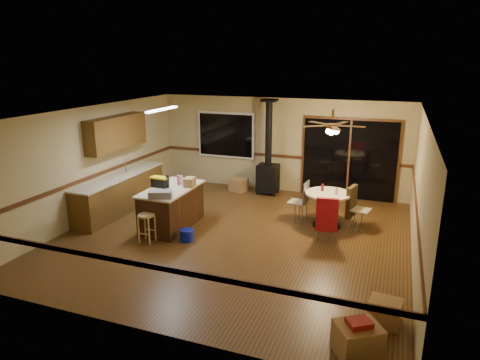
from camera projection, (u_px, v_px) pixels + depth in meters
The scene contains 35 objects.
floor at pixel (235, 236), 9.07m from camera, with size 7.00×7.00×0.00m, color #4A2F14.
ceiling at pixel (235, 113), 8.36m from camera, with size 7.00×7.00×0.00m, color silver.
wall_back at pixel (280, 145), 11.87m from camera, with size 7.00×7.00×0.00m, color tan.
wall_front at pixel (139, 244), 5.56m from camera, with size 7.00×7.00×0.00m, color tan.
wall_left at pixel (94, 163), 9.89m from camera, with size 7.00×7.00×0.00m, color tan.
wall_right at pixel (420, 195), 7.55m from camera, with size 7.00×7.00×0.00m, color tan.
chair_rail at pixel (235, 191), 8.80m from camera, with size 7.00×7.00×0.08m, color #4A2812, non-canonical shape.
window at pixel (226, 135), 12.31m from camera, with size 1.72×0.10×1.32m, color black.
sliding_door at pixel (349, 160), 11.26m from camera, with size 2.52×0.10×2.10m, color black.
lower_cabinets at pixel (121, 194), 10.48m from camera, with size 0.60×3.00×0.86m, color brown.
countertop at pixel (119, 176), 10.35m from camera, with size 0.64×3.04×0.04m, color beige.
upper_cabinets at pixel (117, 133), 10.30m from camera, with size 0.35×2.00×0.80m, color brown.
kitchen_island at pixel (172, 207), 9.45m from camera, with size 0.88×1.68×0.90m.
wood_stove at pixel (268, 168), 11.69m from camera, with size 0.55×0.50×2.52m.
ceiling_fan at pixel (332, 128), 9.00m from camera, with size 0.24×0.24×0.55m.
fluorescent_strip at pixel (162, 109), 9.24m from camera, with size 0.10×1.20×0.04m, color white.
toolbox_grey at pixel (160, 194), 8.66m from camera, with size 0.46×0.26×0.14m, color slate.
toolbox_black at pixel (160, 183), 9.39m from camera, with size 0.35×0.18×0.19m, color black.
toolbox_yellow_lid at pixel (160, 178), 9.36m from camera, with size 0.41×0.21×0.03m, color gold.
box_on_island at pixel (190, 182), 9.44m from camera, with size 0.21×0.29×0.19m, color olive.
bottle_dark at pixel (167, 181), 9.34m from camera, with size 0.08×0.08×0.28m, color black.
bottle_pink at pixel (178, 180), 9.53m from camera, with size 0.07×0.07×0.22m, color #D84C8C.
bottle_white at pixel (181, 180), 9.63m from camera, with size 0.06×0.06×0.18m, color white.
bar_stool at pixel (147, 228), 8.69m from camera, with size 0.33×0.33×0.60m, color tan.
blue_bucket at pixel (187, 235), 8.80m from camera, with size 0.29×0.29×0.24m, color #0C1BB2.
dining_table at pixel (328, 203), 9.46m from camera, with size 1.00×1.00×0.78m.
glass_red at pixel (323, 187), 9.51m from camera, with size 0.06×0.06×0.16m, color #590C14.
glass_cream at pixel (337, 191), 9.27m from camera, with size 0.06×0.06×0.14m, color beige.
chair_left at pixel (302, 197), 9.73m from camera, with size 0.44×0.44×0.51m.
chair_near at pixel (327, 214), 8.61m from camera, with size 0.48×0.51×0.70m.
chair_right at pixel (353, 202), 9.35m from camera, with size 0.55×0.52×0.70m.
box_under_window at pixel (239, 185), 12.07m from camera, with size 0.46×0.37×0.37m, color olive.
box_corner_a at pixel (358, 340), 5.40m from camera, with size 0.54×0.45×0.41m, color olive.
box_corner_b at pixel (385, 312), 6.03m from camera, with size 0.44×0.38×0.35m, color olive.
box_small_red at pixel (359, 323), 5.33m from camera, with size 0.28×0.24×0.08m, color maroon.
Camera 1 is at (3.02, -7.84, 3.63)m, focal length 32.00 mm.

